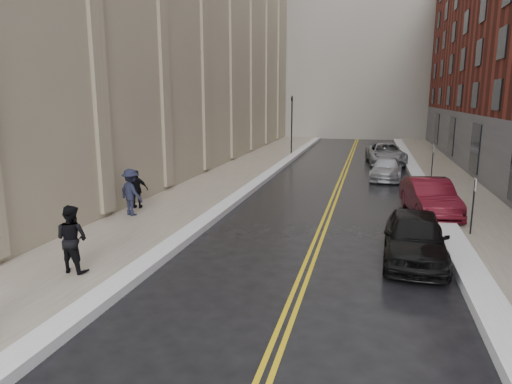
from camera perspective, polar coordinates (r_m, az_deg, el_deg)
The scene contains 17 objects.
ground at distance 11.61m, azimuth -8.82°, elevation -14.34°, with size 160.00×160.00×0.00m, color black.
sidewalk_left at distance 27.46m, azimuth -4.52°, elevation 1.23°, with size 4.00×64.00×0.15m, color gray.
sidewalk_right at distance 26.49m, azimuth 24.36°, elevation -0.19°, with size 3.00×64.00×0.15m, color gray.
lane_stripe_a at distance 26.12m, azimuth 9.93°, elevation 0.38°, with size 0.12×64.00×0.01m, color gold.
lane_stripe_b at distance 26.11m, azimuth 10.45°, elevation 0.36°, with size 0.12×64.00×0.01m, color gold.
snow_ridge_left at distance 26.81m, azimuth 0.14°, elevation 1.13°, with size 0.70×60.80×0.26m, color white.
snow_ridge_right at distance 26.20m, azimuth 20.39°, elevation 0.17°, with size 0.85×60.80×0.30m, color white.
traffic_signal at distance 40.19m, azimuth 4.49°, elevation 8.89°, with size 0.18×0.15×5.20m.
parking_sign_near at distance 18.33m, azimuth 25.52°, elevation -1.13°, with size 0.06×0.35×2.23m.
parking_sign_far at distance 30.02m, azimuth 21.21°, elevation 3.85°, with size 0.06×0.35×2.23m.
car_black at distance 15.18m, azimuth 19.26°, elevation -5.32°, with size 1.87×4.66×1.59m, color black.
car_maroon at distance 21.35m, azimuth 20.89°, elevation -0.61°, with size 1.68×4.82×1.59m, color #4D0D17.
car_silver_near at distance 29.90m, azimuth 15.97°, elevation 2.81°, with size 1.85×4.55×1.32m, color #A1A2A8.
car_silver_far at distance 36.82m, azimuth 15.90°, elevation 4.65°, with size 2.67×5.79×1.61m, color gray.
pedestrian_a at distance 14.07m, azimuth -22.03°, elevation -5.43°, with size 0.95×0.74×1.96m, color black.
pedestrian_b at distance 19.98m, azimuth -15.33°, elevation -0.02°, with size 1.29×0.74×1.99m, color #1A1C2F.
pedestrian_c at distance 21.23m, azimuth -14.67°, elevation 0.34°, with size 1.01×0.42×1.73m, color black.
Camera 1 is at (4.20, -9.56, 5.09)m, focal length 32.00 mm.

